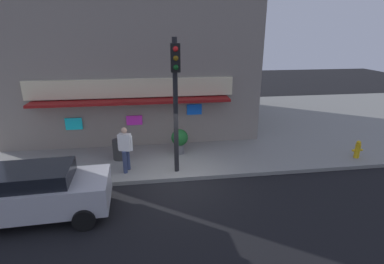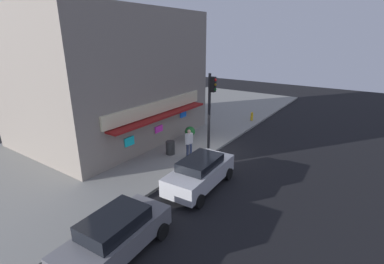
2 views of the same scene
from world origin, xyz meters
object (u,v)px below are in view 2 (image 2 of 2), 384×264
object	(u,v)px
fire_hydrant	(252,116)
traffic_light	(211,102)
parked_car_grey	(115,235)
trash_can	(170,148)
potted_plant_by_doorway	(190,133)
parked_car_silver	(200,172)
pedestrian	(189,142)

from	to	relation	value
fire_hydrant	traffic_light	bearing A→B (deg)	-177.98
parked_car_grey	trash_can	bearing A→B (deg)	25.93
traffic_light	parked_car_grey	size ratio (longest dim) A/B	1.15
potted_plant_by_doorway	parked_car_silver	size ratio (longest dim) A/B	0.25
fire_hydrant	potted_plant_by_doorway	size ratio (longest dim) A/B	0.70
traffic_light	trash_can	distance (m)	3.95
parked_car_grey	parked_car_silver	xyz separation A→B (m)	(5.61, 0.10, 0.02)
potted_plant_by_doorway	parked_car_grey	distance (m)	11.18
traffic_light	trash_can	world-z (taller)	traffic_light
traffic_light	trash_can	xyz separation A→B (m)	(-2.30, 1.59, -2.79)
trash_can	parked_car_silver	bearing A→B (deg)	-120.91
traffic_light	fire_hydrant	bearing A→B (deg)	2.02
parked_car_silver	traffic_light	bearing A→B (deg)	25.08
trash_can	parked_car_grey	bearing A→B (deg)	-154.07
potted_plant_by_doorway	traffic_light	bearing A→B (deg)	-99.15
fire_hydrant	pedestrian	bearing A→B (deg)	179.48
trash_can	parked_car_silver	world-z (taller)	parked_car_silver
fire_hydrant	pedestrian	xyz separation A→B (m)	(-9.77, 0.09, 0.62)
parked_car_silver	parked_car_grey	bearing A→B (deg)	-178.96
fire_hydrant	trash_can	bearing A→B (deg)	172.63
pedestrian	parked_car_grey	world-z (taller)	pedestrian
potted_plant_by_doorway	parked_car_grey	bearing A→B (deg)	-158.72
traffic_light	potted_plant_by_doorway	distance (m)	3.16
traffic_light	parked_car_grey	distance (m)	10.67
potted_plant_by_doorway	parked_car_silver	distance (m)	6.23
fire_hydrant	trash_can	xyz separation A→B (m)	(-10.13, 1.31, 0.05)
parked_car_grey	traffic_light	bearing A→B (deg)	12.35
pedestrian	parked_car_silver	distance (m)	3.59
fire_hydrant	parked_car_grey	size ratio (longest dim) A/B	0.18
traffic_light	pedestrian	size ratio (longest dim) A/B	2.80
potted_plant_by_doorway	parked_car_silver	world-z (taller)	parked_car_silver
fire_hydrant	pedestrian	distance (m)	9.79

